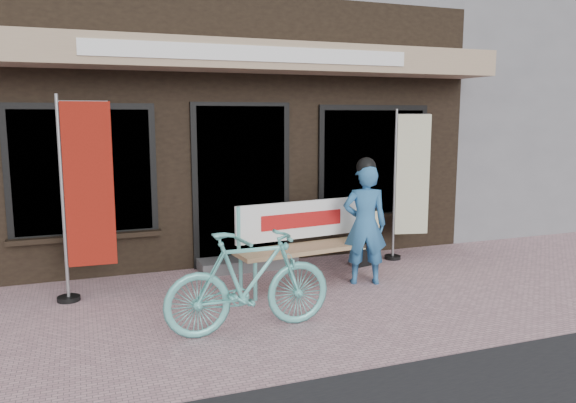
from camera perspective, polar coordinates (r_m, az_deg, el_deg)
name	(u,v)px	position (r m, az deg, el deg)	size (l,w,h in m)	color
ground	(295,311)	(6.00, 0.68, -11.03)	(70.00, 70.00, 0.00)	#C0929A
storefront	(195,61)	(10.47, -9.45, 13.93)	(7.00, 6.77, 6.00)	black
neighbor_right_near	(541,83)	(15.08, 24.34, 10.94)	(10.00, 7.00, 5.60)	slate
bench	(306,236)	(6.79, 1.86, -3.54)	(1.88, 0.70, 1.00)	#62BFB8
person	(365,222)	(6.82, 7.82, -2.09)	(0.61, 0.50, 1.54)	#2E689E
bicycle	(249,281)	(5.34, -3.96, -8.08)	(0.46, 1.62, 0.98)	#62BFB8
nobori_red	(85,196)	(6.48, -19.93, 0.54)	(0.66, 0.26, 2.26)	gray
nobori_cream	(409,183)	(8.06, 12.22, 1.87)	(0.63, 0.28, 2.11)	gray
menu_stand	(367,236)	(7.67, 8.06, -3.45)	(0.41, 0.18, 0.82)	black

